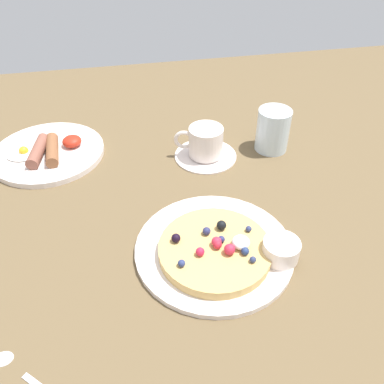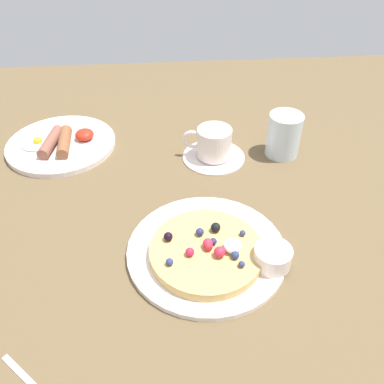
% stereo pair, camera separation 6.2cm
% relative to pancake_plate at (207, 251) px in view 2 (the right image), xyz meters
% --- Properties ---
extents(ground_plane, '(1.86, 1.45, 0.03)m').
position_rel_pancake_plate_xyz_m(ground_plane, '(-0.06, 0.09, -0.02)').
color(ground_plane, brown).
extents(pancake_plate, '(0.26, 0.26, 0.01)m').
position_rel_pancake_plate_xyz_m(pancake_plate, '(0.00, 0.00, 0.00)').
color(pancake_plate, white).
rests_on(pancake_plate, ground_plane).
extents(pancake_with_berries, '(0.18, 0.18, 0.04)m').
position_rel_pancake_plate_xyz_m(pancake_with_berries, '(-0.00, -0.01, 0.01)').
color(pancake_with_berries, tan).
rests_on(pancake_with_berries, pancake_plate).
extents(syrup_ramekin, '(0.06, 0.06, 0.03)m').
position_rel_pancake_plate_xyz_m(syrup_ramekin, '(0.10, -0.04, 0.02)').
color(syrup_ramekin, white).
rests_on(syrup_ramekin, pancake_plate).
extents(breakfast_plate, '(0.24, 0.24, 0.01)m').
position_rel_pancake_plate_xyz_m(breakfast_plate, '(-0.29, 0.35, 0.00)').
color(breakfast_plate, white).
rests_on(breakfast_plate, ground_plane).
extents(fried_breakfast, '(0.16, 0.11, 0.03)m').
position_rel_pancake_plate_xyz_m(fried_breakfast, '(-0.29, 0.33, 0.02)').
color(fried_breakfast, brown).
rests_on(fried_breakfast, breakfast_plate).
extents(coffee_saucer, '(0.14, 0.14, 0.01)m').
position_rel_pancake_plate_xyz_m(coffee_saucer, '(0.05, 0.27, -0.00)').
color(coffee_saucer, white).
rests_on(coffee_saucer, ground_plane).
extents(coffee_cup, '(0.10, 0.07, 0.06)m').
position_rel_pancake_plate_xyz_m(coffee_cup, '(0.04, 0.28, 0.03)').
color(coffee_cup, white).
rests_on(coffee_cup, coffee_saucer).
extents(water_glass, '(0.07, 0.07, 0.09)m').
position_rel_pancake_plate_xyz_m(water_glass, '(0.20, 0.28, 0.04)').
color(water_glass, silver).
rests_on(water_glass, ground_plane).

